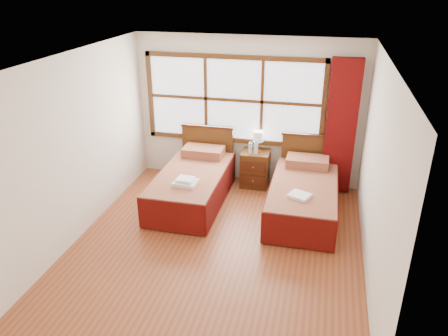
# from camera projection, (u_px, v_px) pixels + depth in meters

# --- Properties ---
(floor) EXTENTS (4.50, 4.50, 0.00)m
(floor) POSITION_uv_depth(u_px,v_px,m) (217.00, 244.00, 6.20)
(floor) COLOR brown
(floor) RESTS_ON ground
(ceiling) EXTENTS (4.50, 4.50, 0.00)m
(ceiling) POSITION_uv_depth(u_px,v_px,m) (216.00, 59.00, 5.14)
(ceiling) COLOR white
(ceiling) RESTS_ON wall_back
(wall_back) EXTENTS (4.00, 0.00, 4.00)m
(wall_back) POSITION_uv_depth(u_px,v_px,m) (248.00, 111.00, 7.67)
(wall_back) COLOR silver
(wall_back) RESTS_ON floor
(wall_left) EXTENTS (0.00, 4.50, 4.50)m
(wall_left) POSITION_uv_depth(u_px,v_px,m) (78.00, 147.00, 6.09)
(wall_left) COLOR silver
(wall_left) RESTS_ON floor
(wall_right) EXTENTS (0.00, 4.50, 4.50)m
(wall_right) POSITION_uv_depth(u_px,v_px,m) (377.00, 175.00, 5.25)
(wall_right) COLOR silver
(wall_right) RESTS_ON floor
(window) EXTENTS (3.16, 0.06, 1.56)m
(window) POSITION_uv_depth(u_px,v_px,m) (234.00, 100.00, 7.60)
(window) COLOR white
(window) RESTS_ON wall_back
(curtain) EXTENTS (0.50, 0.16, 2.30)m
(curtain) POSITION_uv_depth(u_px,v_px,m) (341.00, 128.00, 7.26)
(curtain) COLOR #610909
(curtain) RESTS_ON wall_back
(bed_left) EXTENTS (1.05, 2.07, 1.02)m
(bed_left) POSITION_uv_depth(u_px,v_px,m) (193.00, 183.00, 7.29)
(bed_left) COLOR #3E1B0C
(bed_left) RESTS_ON floor
(bed_right) EXTENTS (1.03, 2.05, 1.00)m
(bed_right) POSITION_uv_depth(u_px,v_px,m) (303.00, 195.00, 6.90)
(bed_right) COLOR #3E1B0C
(bed_right) RESTS_ON floor
(nightstand) EXTENTS (0.49, 0.48, 0.65)m
(nightstand) POSITION_uv_depth(u_px,v_px,m) (255.00, 169.00, 7.80)
(nightstand) COLOR #4D2B10
(nightstand) RESTS_ON floor
(towels_left) EXTENTS (0.37, 0.33, 0.10)m
(towels_left) POSITION_uv_depth(u_px,v_px,m) (186.00, 182.00, 6.71)
(towels_left) COLOR white
(towels_left) RESTS_ON bed_left
(towels_right) EXTENTS (0.37, 0.35, 0.05)m
(towels_right) POSITION_uv_depth(u_px,v_px,m) (300.00, 196.00, 6.36)
(towels_right) COLOR white
(towels_right) RESTS_ON bed_right
(lamp) EXTENTS (0.18, 0.18, 0.36)m
(lamp) POSITION_uv_depth(u_px,v_px,m) (258.00, 137.00, 7.62)
(lamp) COLOR #C6893F
(lamp) RESTS_ON nightstand
(bottle_near) EXTENTS (0.06, 0.06, 0.22)m
(bottle_near) POSITION_uv_depth(u_px,v_px,m) (250.00, 148.00, 7.55)
(bottle_near) COLOR silver
(bottle_near) RESTS_ON nightstand
(bottle_far) EXTENTS (0.06, 0.06, 0.24)m
(bottle_far) POSITION_uv_depth(u_px,v_px,m) (256.00, 148.00, 7.54)
(bottle_far) COLOR silver
(bottle_far) RESTS_ON nightstand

